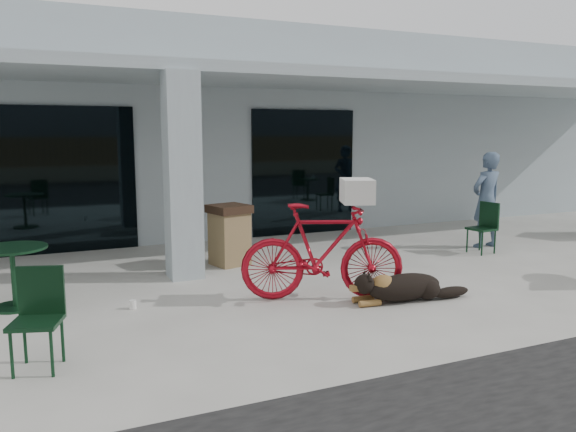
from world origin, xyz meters
name	(u,v)px	position (x,y,z in m)	size (l,w,h in m)	color
ground	(343,307)	(0.00, 0.00, 0.00)	(80.00, 80.00, 0.00)	#B8B6AE
building	(183,131)	(0.00, 8.50, 2.25)	(22.00, 7.00, 4.50)	#A2B2B7
storefront_glass_left	(57,180)	(-3.20, 4.98, 1.35)	(2.80, 0.06, 2.70)	black
storefront_glass_right	(304,172)	(1.80, 4.98, 1.35)	(2.40, 0.06, 2.70)	black
column	(183,177)	(-1.50, 2.30, 1.56)	(0.50, 0.50, 3.12)	#A2B2B7
overhang	(246,76)	(0.00, 3.60, 3.21)	(22.00, 2.80, 0.18)	#A2B2B7
bicycle	(322,252)	(-0.09, 0.40, 0.65)	(0.61, 2.17, 1.30)	#A00C1B
laundry_basket	(357,191)	(0.33, 0.24, 1.46)	(0.53, 0.40, 0.32)	white
dog	(405,286)	(0.87, -0.12, 0.21)	(1.27, 0.42, 0.42)	black
cup_near_dog	(133,305)	(-2.49, 1.00, 0.06)	(0.09, 0.09, 0.11)	white
cafe_table_near	(14,278)	(-3.85, 1.63, 0.40)	(0.85, 0.85, 0.80)	#12341D
cafe_chair_near	(36,321)	(-3.58, -0.54, 0.48)	(0.43, 0.48, 0.96)	#12341D
cafe_chair_far_b	(482,228)	(3.94, 1.80, 0.47)	(0.43, 0.47, 0.94)	#12341D
person	(486,200)	(4.40, 2.20, 0.93)	(0.68, 0.44, 1.85)	#445872
trash_receptacle	(230,235)	(-0.61, 2.80, 0.51)	(0.60, 0.60, 1.02)	olive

